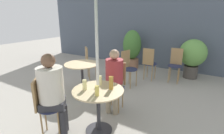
# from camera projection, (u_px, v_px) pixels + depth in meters

# --- Properties ---
(ground_plane) EXTENTS (20.00, 20.00, 0.00)m
(ground_plane) POSITION_uv_depth(u_px,v_px,m) (97.00, 130.00, 2.79)
(ground_plane) COLOR #9E998E
(storefront_wall) EXTENTS (10.00, 0.06, 3.00)m
(storefront_wall) POSITION_uv_depth(u_px,v_px,m) (169.00, 24.00, 5.61)
(storefront_wall) COLOR #4C5666
(storefront_wall) RESTS_ON ground_plane
(cafe_table_near) EXTENTS (0.77, 0.77, 0.70)m
(cafe_table_near) POSITION_uv_depth(u_px,v_px,m) (98.00, 100.00, 2.64)
(cafe_table_near) COLOR #2D2D33
(cafe_table_near) RESTS_ON ground_plane
(cafe_table_far) EXTENTS (0.79, 0.79, 0.70)m
(cafe_table_far) POSITION_uv_depth(u_px,v_px,m) (82.00, 70.00, 4.02)
(cafe_table_far) COLOR #2D2D33
(cafe_table_far) RESTS_ON ground_plane
(bistro_chair_0) EXTENTS (0.36, 0.38, 0.91)m
(bistro_chair_0) POSITION_uv_depth(u_px,v_px,m) (117.00, 81.00, 3.34)
(bistro_chair_0) COLOR #232847
(bistro_chair_0) RESTS_ON ground_plane
(bistro_chair_1) EXTENTS (0.41, 0.41, 0.91)m
(bistro_chair_1) POSITION_uv_depth(u_px,v_px,m) (44.00, 103.00, 2.53)
(bistro_chair_1) COLOR #232847
(bistro_chair_1) RESTS_ON ground_plane
(bistro_chair_2) EXTENTS (0.36, 0.36, 0.91)m
(bistro_chair_2) POSITION_uv_depth(u_px,v_px,m) (149.00, 61.00, 4.78)
(bistro_chair_2) COLOR #232847
(bistro_chair_2) RESTS_ON ground_plane
(bistro_chair_3) EXTENTS (0.39, 0.37, 0.91)m
(bistro_chair_3) POSITION_uv_depth(u_px,v_px,m) (128.00, 65.00, 4.42)
(bistro_chair_3) COLOR #232847
(bistro_chair_3) RESTS_ON ground_plane
(bistro_chair_4) EXTENTS (0.36, 0.37, 0.91)m
(bistro_chair_4) POSITION_uv_depth(u_px,v_px,m) (176.00, 62.00, 4.71)
(bistro_chair_4) COLOR #232847
(bistro_chair_4) RESTS_ON ground_plane
(bistro_chair_5) EXTENTS (0.41, 0.41, 0.91)m
(bistro_chair_5) POSITION_uv_depth(u_px,v_px,m) (89.00, 60.00, 4.93)
(bistro_chair_5) COLOR #232847
(bistro_chair_5) RESTS_ON ground_plane
(seated_person_0) EXTENTS (0.32, 0.35, 1.19)m
(seated_person_0) POSITION_uv_depth(u_px,v_px,m) (114.00, 75.00, 3.17)
(seated_person_0) COLOR gray
(seated_person_0) RESTS_ON ground_plane
(seated_person_1) EXTENTS (0.46, 0.46, 1.27)m
(seated_person_1) POSITION_uv_depth(u_px,v_px,m) (52.00, 89.00, 2.49)
(seated_person_1) COLOR #2D2D33
(seated_person_1) RESTS_ON ground_plane
(beer_glass_0) EXTENTS (0.06, 0.06, 0.14)m
(beer_glass_0) POSITION_uv_depth(u_px,v_px,m) (97.00, 91.00, 2.38)
(beer_glass_0) COLOR #DBC65B
(beer_glass_0) RESTS_ON cafe_table_near
(beer_glass_1) EXTENTS (0.07, 0.07, 0.20)m
(beer_glass_1) POSITION_uv_depth(u_px,v_px,m) (111.00, 83.00, 2.59)
(beer_glass_1) COLOR #B28433
(beer_glass_1) RESTS_ON cafe_table_near
(beer_glass_2) EXTENTS (0.07, 0.07, 0.15)m
(beer_glass_2) POSITION_uv_depth(u_px,v_px,m) (100.00, 80.00, 2.76)
(beer_glass_2) COLOR beige
(beer_glass_2) RESTS_ON cafe_table_near
(beer_glass_3) EXTENTS (0.06, 0.06, 0.15)m
(beer_glass_3) POSITION_uv_depth(u_px,v_px,m) (85.00, 85.00, 2.57)
(beer_glass_3) COLOR beige
(beer_glass_3) RESTS_ON cafe_table_near
(potted_plant_0) EXTENTS (0.61, 0.61, 1.29)m
(potted_plant_0) POSITION_uv_depth(u_px,v_px,m) (132.00, 48.00, 5.90)
(potted_plant_0) COLOR #93664C
(potted_plant_0) RESTS_ON ground_plane
(potted_plant_1) EXTENTS (0.74, 0.74, 1.13)m
(potted_plant_1) POSITION_uv_depth(u_px,v_px,m) (193.00, 55.00, 4.95)
(potted_plant_1) COLOR #47423D
(potted_plant_1) RESTS_ON ground_plane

